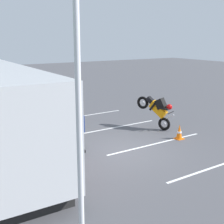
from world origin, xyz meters
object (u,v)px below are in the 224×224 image
Objects in this scene: spectator_centre at (57,112)px; parked_motorcycle_silver at (58,139)px; spectator_far_left at (80,127)px; traffic_cone at (179,132)px; spectator_left at (65,119)px; flagpole at (78,140)px; stunt_motorcycle at (157,109)px.

parked_motorcycle_silver is (-1.91, 0.76, -0.55)m from spectator_centre.
spectator_far_left is 4.38m from traffic_cone.
spectator_centre is at bearing -21.70° from parked_motorcycle_silver.
flagpole reaches higher than spectator_left.
traffic_cone is (-1.65, 0.16, -0.66)m from stunt_motorcycle.
spectator_left is 0.90× the size of stunt_motorcycle.
traffic_cone is (-1.33, -4.91, -0.18)m from parked_motorcycle_silver.
spectator_far_left is 0.83× the size of parked_motorcycle_silver.
spectator_far_left is 0.29× the size of flagpole.
traffic_cone is at bearing -53.21° from flagpole.
spectator_centre is 0.88× the size of stunt_motorcycle.
spectator_left is at bearing 172.63° from spectator_centre.
spectator_far_left is 0.98× the size of spectator_centre.
flagpole is (-6.79, 2.38, 2.37)m from parked_motorcycle_silver.
spectator_centre is (1.24, -0.16, -0.02)m from spectator_left.
stunt_motorcycle is 3.10× the size of traffic_cone.
parked_motorcycle_silver is at bearing 158.30° from spectator_centre.
spectator_left is at bearing -42.07° from parked_motorcycle_silver.
spectator_centre reaches higher than spectator_far_left.
stunt_motorcycle is (-1.59, -4.32, -0.06)m from spectator_centre.
flagpole is (-7.45, 2.98, 1.80)m from spectator_left.
spectator_far_left reaches higher than stunt_motorcycle.
traffic_cone is at bearing -100.88° from spectator_far_left.
stunt_motorcycle is 10.47m from flagpole.
flagpole is at bearing 133.62° from stunt_motorcycle.
flagpole is (-8.69, 3.14, 1.82)m from spectator_centre.
flagpole reaches higher than parked_motorcycle_silver.
spectator_far_left is at bearing 177.89° from spectator_centre.
parked_motorcycle_silver is at bearing 137.93° from spectator_left.
parked_motorcycle_silver is at bearing -19.34° from flagpole.
stunt_motorcycle is (-0.34, -4.48, -0.08)m from spectator_left.
spectator_centre is (2.42, -0.09, 0.04)m from spectator_far_left.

